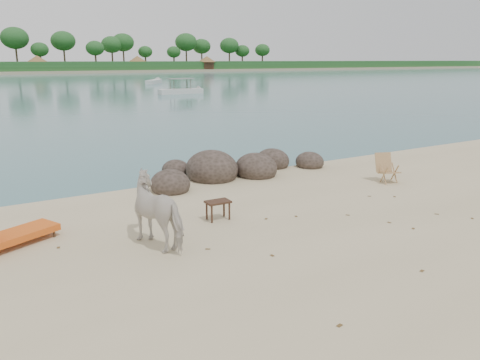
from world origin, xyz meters
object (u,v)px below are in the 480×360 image
at_px(boulders, 231,170).
at_px(deck_chair, 390,169).
at_px(lounge_chair, 17,232).
at_px(side_table, 218,212).
at_px(cow, 161,211).

distance_m(boulders, deck_chair, 4.92).
height_order(lounge_chair, deck_chair, deck_chair).
distance_m(lounge_chair, deck_chair, 10.32).
height_order(boulders, deck_chair, boulders).
distance_m(boulders, side_table, 4.28).
bearing_deg(boulders, lounge_chair, -157.08).
bearing_deg(side_table, deck_chair, 4.70).
bearing_deg(deck_chair, cow, -153.12).
xyz_separation_m(boulders, side_table, (-2.38, -3.56, -0.00)).
height_order(side_table, lounge_chair, lounge_chair).
bearing_deg(boulders, side_table, -123.79).
relative_size(boulders, deck_chair, 7.31).
bearing_deg(cow, side_table, -174.22).
bearing_deg(deck_chair, side_table, -157.52).
relative_size(boulders, cow, 3.78).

